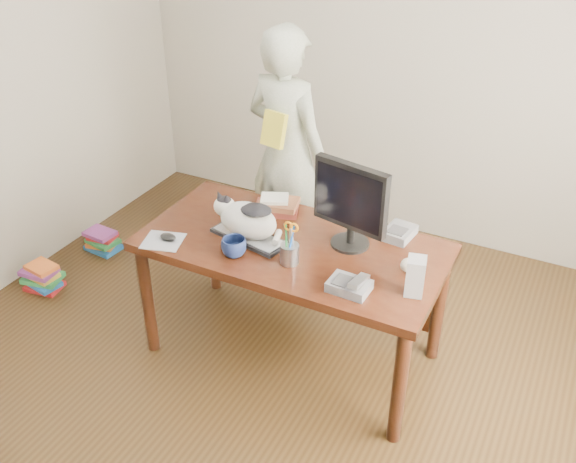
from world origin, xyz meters
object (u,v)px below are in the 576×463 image
(book_pile_a, at_px, (42,277))
(mouse, at_px, (168,237))
(monitor, at_px, (351,201))
(pen_cup, at_px, (290,252))
(phone, at_px, (350,285))
(person, at_px, (287,152))
(cat, at_px, (246,218))
(baseball, at_px, (408,265))
(book_stack, at_px, (277,205))
(speaker, at_px, (415,276))
(keyboard, at_px, (249,237))
(calculator, at_px, (399,233))
(book_pile_b, at_px, (102,241))
(desk, at_px, (299,259))
(coffee_mug, at_px, (234,247))

(book_pile_a, bearing_deg, mouse, -3.65)
(monitor, distance_m, book_pile_a, 2.25)
(pen_cup, bearing_deg, phone, -12.24)
(monitor, distance_m, person, 1.07)
(phone, relative_size, person, 0.12)
(cat, xyz_separation_m, baseball, (0.86, 0.09, -0.09))
(cat, xyz_separation_m, person, (-0.23, 0.92, -0.04))
(monitor, xyz_separation_m, book_pile_a, (-2.02, -0.31, -0.93))
(book_stack, bearing_deg, speaker, -40.40)
(phone, height_order, baseball, phone)
(book_stack, distance_m, person, 0.64)
(keyboard, xyz_separation_m, calculator, (0.70, 0.38, 0.01))
(monitor, relative_size, phone, 2.37)
(book_stack, relative_size, person, 0.17)
(monitor, distance_m, book_pile_b, 2.22)
(keyboard, relative_size, pen_cup, 1.86)
(book_stack, height_order, calculator, book_stack)
(baseball, distance_m, calculator, 0.32)
(phone, height_order, book_pile_b, phone)
(phone, bearing_deg, monitor, 115.91)
(desk, xyz_separation_m, mouse, (-0.60, -0.35, 0.17))
(book_pile_a, bearing_deg, baseball, 5.51)
(baseball, height_order, person, person)
(cat, xyz_separation_m, book_pile_a, (-1.51, -0.14, -0.79))
(monitor, height_order, speaker, monitor)
(book_stack, distance_m, calculator, 0.71)
(monitor, distance_m, phone, 0.45)
(cat, height_order, book_stack, cat)
(book_stack, bearing_deg, monitor, -34.59)
(desk, bearing_deg, mouse, -149.50)
(pen_cup, relative_size, phone, 1.21)
(keyboard, bearing_deg, speaker, 7.72)
(cat, relative_size, person, 0.25)
(pen_cup, bearing_deg, calculator, 49.70)
(baseball, relative_size, book_stack, 0.25)
(keyboard, distance_m, monitor, 0.58)
(pen_cup, xyz_separation_m, book_stack, (-0.30, 0.43, -0.03))
(book_pile_a, bearing_deg, book_stack, 16.89)
(phone, distance_m, speaker, 0.30)
(person, bearing_deg, book_stack, 123.99)
(calculator, bearing_deg, keyboard, -145.15)
(keyboard, bearing_deg, coffee_mug, -73.74)
(mouse, height_order, coffee_mug, coffee_mug)
(mouse, bearing_deg, book_stack, 39.14)
(mouse, bearing_deg, coffee_mug, -11.20)
(phone, distance_m, book_pile_b, 2.34)
(mouse, xyz_separation_m, coffee_mug, (0.39, 0.03, 0.03))
(person, xyz_separation_m, book_pile_a, (-1.28, -1.06, -0.74))
(coffee_mug, bearing_deg, baseball, 17.85)
(calculator, bearing_deg, book_pile_b, -174.40)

